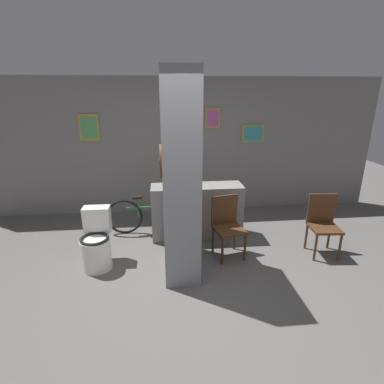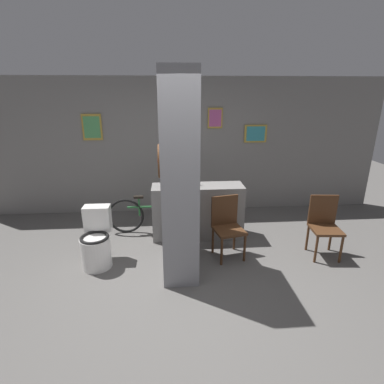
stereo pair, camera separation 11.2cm
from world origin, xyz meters
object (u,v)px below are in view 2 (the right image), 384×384
bicycle (154,214)px  bottle_tall (193,178)px  chair_near_pillar (227,224)px  toilet (96,243)px  chair_by_doorway (324,224)px

bicycle → bottle_tall: 0.97m
bottle_tall → bicycle: bearing=168.9°
chair_near_pillar → bottle_tall: (-0.43, 0.72, 0.51)m
toilet → bicycle: toilet is taller
chair_near_pillar → bottle_tall: 0.98m
toilet → chair_by_doorway: (3.28, 0.04, 0.16)m
chair_by_doorway → bottle_tall: 2.09m
toilet → bicycle: 1.23m
bicycle → bottle_tall: size_ratio=5.25×
bottle_tall → chair_near_pillar: bearing=-58.8°
chair_by_doorway → bicycle: 2.71m
chair_by_doorway → bicycle: chair_by_doorway is taller
bicycle → toilet: bearing=-127.3°
chair_near_pillar → bicycle: (-1.11, 0.85, -0.17)m
toilet → bicycle: (0.75, 0.98, -0.01)m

